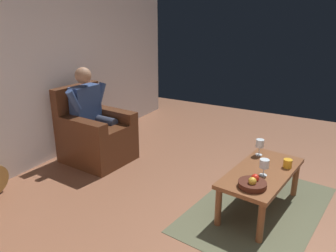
% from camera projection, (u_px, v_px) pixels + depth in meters
% --- Properties ---
extents(ground_plane, '(7.51, 7.51, 0.00)m').
position_uv_depth(ground_plane, '(294.00, 242.00, 2.86)').
color(ground_plane, brown).
extents(wall_back, '(5.89, 0.06, 2.65)m').
position_uv_depth(wall_back, '(25.00, 61.00, 3.89)').
color(wall_back, silver).
rests_on(wall_back, ground).
extents(rug, '(1.88, 1.31, 0.01)m').
position_uv_depth(rug, '(258.00, 208.00, 3.34)').
color(rug, '#52533C').
rests_on(rug, ground).
extents(armchair, '(0.78, 0.86, 0.97)m').
position_uv_depth(armchair, '(95.00, 135.00, 4.35)').
color(armchair, '#522B17').
rests_on(armchair, ground).
extents(person_seated, '(0.65, 0.56, 1.22)m').
position_uv_depth(person_seated, '(92.00, 111.00, 4.26)').
color(person_seated, navy).
rests_on(person_seated, ground).
extents(coffee_table, '(1.11, 0.63, 0.42)m').
position_uv_depth(coffee_table, '(261.00, 177.00, 3.23)').
color(coffee_table, brown).
rests_on(coffee_table, ground).
extents(wine_glass_near, '(0.09, 0.09, 0.16)m').
position_uv_depth(wine_glass_near, '(264.00, 164.00, 3.08)').
color(wine_glass_near, silver).
rests_on(wine_glass_near, coffee_table).
extents(wine_glass_far, '(0.09, 0.09, 0.18)m').
position_uv_depth(wine_glass_far, '(260.00, 144.00, 3.52)').
color(wine_glass_far, silver).
rests_on(wine_glass_far, coffee_table).
extents(fruit_bowl, '(0.25, 0.25, 0.11)m').
position_uv_depth(fruit_bowl, '(253.00, 184.00, 2.90)').
color(fruit_bowl, '#411B10').
rests_on(fruit_bowl, coffee_table).
extents(candle_jar, '(0.08, 0.08, 0.09)m').
position_uv_depth(candle_jar, '(288.00, 163.00, 3.26)').
color(candle_jar, gold).
rests_on(candle_jar, coffee_table).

